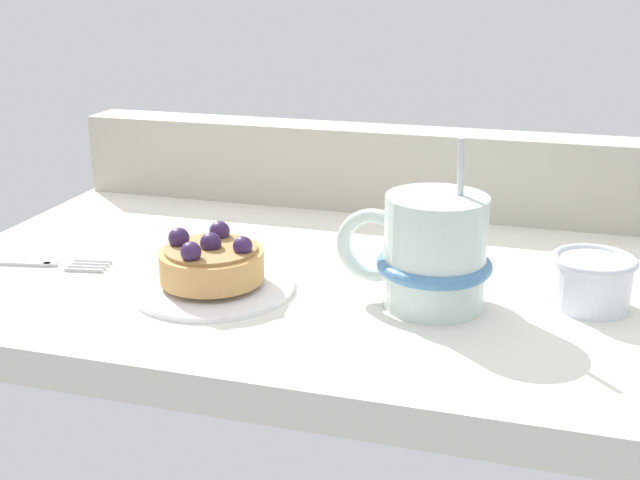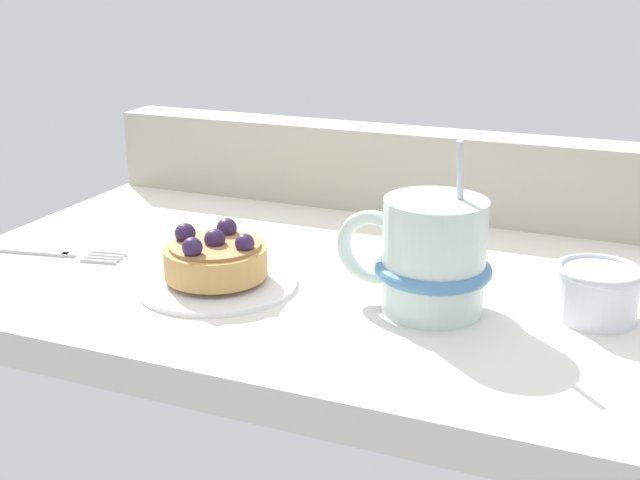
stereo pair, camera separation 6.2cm
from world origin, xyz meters
The scene contains 7 objects.
ground_plane centered at (0.00, 0.00, -1.47)cm, with size 66.22×43.20×2.94cm, color silver.
window_rail_back centered at (0.00, 18.89, 4.44)cm, with size 64.90×5.42×8.88cm, color #B2AD99.
dessert_plate centered at (-6.80, -7.81, 0.43)cm, with size 13.53×13.53×0.92cm.
raspberry_tart centered at (-6.84, -7.80, 2.47)cm, with size 8.57×8.57×4.15cm.
coffee_mug centered at (10.79, -5.87, 4.32)cm, with size 12.36×9.00×13.48cm.
dessert_fork centered at (-25.94, -7.49, 0.30)cm, with size 17.34×4.70×0.60cm.
sugar_bowl centered at (22.95, -2.78, 2.24)cm, with size 6.46×6.46×4.19cm.
Camera 2 is at (24.43, -61.32, 25.23)cm, focal length 44.44 mm.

